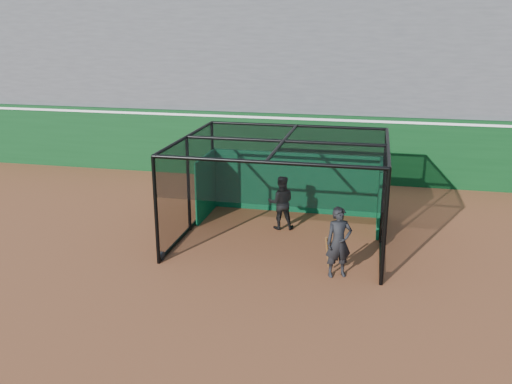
# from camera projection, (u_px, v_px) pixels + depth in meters

# --- Properties ---
(ground) EXTENTS (120.00, 120.00, 0.00)m
(ground) POSITION_uv_depth(u_px,v_px,m) (226.00, 271.00, 12.97)
(ground) COLOR brown
(ground) RESTS_ON ground
(outfield_wall) EXTENTS (50.00, 0.50, 2.50)m
(outfield_wall) POSITION_uv_depth(u_px,v_px,m) (285.00, 145.00, 20.52)
(outfield_wall) COLOR #093513
(outfield_wall) RESTS_ON ground
(grandstand) EXTENTS (50.00, 7.85, 8.95)m
(grandstand) POSITION_uv_depth(u_px,v_px,m) (301.00, 54.00, 23.10)
(grandstand) COLOR #4C4C4F
(grandstand) RESTS_ON ground
(batting_cage) EXTENTS (5.46, 4.79, 2.72)m
(batting_cage) POSITION_uv_depth(u_px,v_px,m) (283.00, 190.00, 14.65)
(batting_cage) COLOR black
(batting_cage) RESTS_ON ground
(batter) EXTENTS (0.87, 0.74, 1.56)m
(batter) POSITION_uv_depth(u_px,v_px,m) (281.00, 203.00, 15.48)
(batter) COLOR black
(batter) RESTS_ON ground
(on_deck_player) EXTENTS (0.72, 0.61, 1.69)m
(on_deck_player) POSITION_uv_depth(u_px,v_px,m) (339.00, 242.00, 12.48)
(on_deck_player) COLOR black
(on_deck_player) RESTS_ON ground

